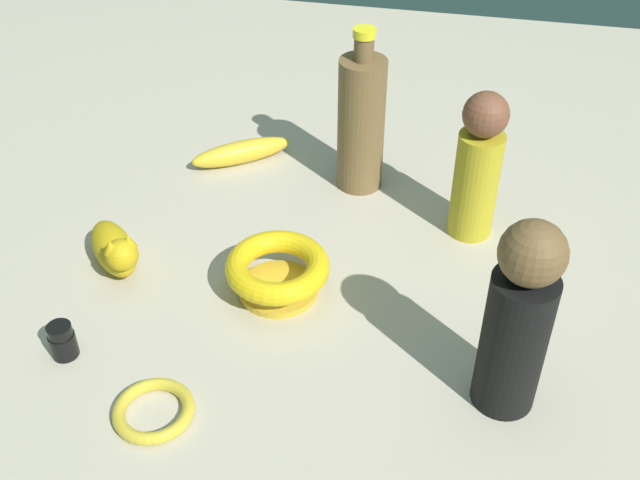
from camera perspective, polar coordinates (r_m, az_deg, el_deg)
The scene contains 9 objects.
ground at distance 1.06m, azimuth -0.00°, elevation -3.19°, with size 2.00×2.00×0.00m, color #BCB29E.
nail_polish_jar at distance 1.00m, azimuth -18.55°, elevation -7.08°, with size 0.03×0.03×0.05m.
bottle_tall at distance 1.20m, azimuth 3.07°, elevation 8.70°, with size 0.07×0.07×0.26m.
person_figure_child at distance 0.86m, azimuth 14.47°, elevation -5.77°, with size 0.10×0.10×0.25m.
banana at distance 1.31m, azimuth -5.85°, elevation 6.49°, with size 0.17×0.04×0.04m, color gold.
person_figure_adult at distance 1.11m, azimuth 11.63°, elevation 5.34°, with size 0.08×0.08×0.23m.
bowl at distance 1.03m, azimuth -3.16°, elevation -2.26°, with size 0.14×0.14×0.06m.
bangle at distance 0.92m, azimuth -12.22°, elevation -12.25°, with size 0.09×0.09×0.02m, color gold.
cat_figurine at distance 1.10m, azimuth -14.95°, elevation -0.64°, with size 0.13×0.12×0.08m.
Camera 1 is at (0.78, 0.17, 0.71)m, focal length 43.19 mm.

